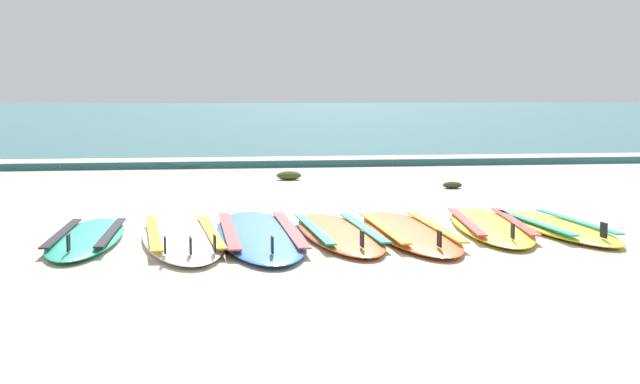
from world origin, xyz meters
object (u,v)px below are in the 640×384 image
Objects in this scene: surfboard_1 at (182,237)px; surfboard_5 at (490,226)px; surfboard_6 at (556,227)px; surfboard_0 at (87,237)px; surfboard_4 at (409,232)px; surfboard_3 at (338,233)px; surfboard_2 at (260,234)px.

surfboard_1 is 1.07× the size of surfboard_5.
surfboard_1 is 1.18× the size of surfboard_6.
surfboard_5 is (3.12, 0.12, -0.00)m from surfboard_0.
surfboard_4 is 1.03× the size of surfboard_5.
surfboard_0 is 1.87m from surfboard_3.
surfboard_1 and surfboard_4 have the same top height.
surfboard_2 is (1.27, -0.04, -0.00)m from surfboard_0.
surfboard_2 and surfboard_5 have the same top height.
surfboard_5 and surfboard_6 have the same top height.
surfboard_1 and surfboard_2 have the same top height.
surfboard_2 is 2.36m from surfboard_6.
surfboard_6 is (0.50, -0.12, 0.00)m from surfboard_5.
surfboard_5 is 0.52m from surfboard_6.
surfboard_3 is 1.07× the size of surfboard_6.
surfboard_4 is at bearing -164.73° from surfboard_5.
surfboard_5 is (1.85, 0.16, 0.00)m from surfboard_2.
surfboard_0 is 0.88× the size of surfboard_4.
surfboard_0 is at bearing 178.37° from surfboard_2.
surfboard_1 is 0.92× the size of surfboard_2.
surfboard_0 is 0.99× the size of surfboard_6.
surfboard_1 is at bearing -179.64° from surfboard_4.
surfboard_0 is 0.93× the size of surfboard_3.
surfboard_3 is at bearing -1.82° from surfboard_2.
surfboard_1 and surfboard_3 have the same top height.
surfboard_0 and surfboard_4 have the same top height.
surfboard_6 is at bearing -13.08° from surfboard_5.
surfboard_6 is (2.93, 0.09, -0.00)m from surfboard_1.
surfboard_2 and surfboard_6 have the same top height.
surfboard_4 and surfboard_6 have the same top height.
surfboard_4 is (0.54, -0.02, -0.00)m from surfboard_3.
surfboard_6 is (1.22, 0.08, 0.00)m from surfboard_4.
surfboard_4 is (2.41, -0.07, -0.00)m from surfboard_0.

